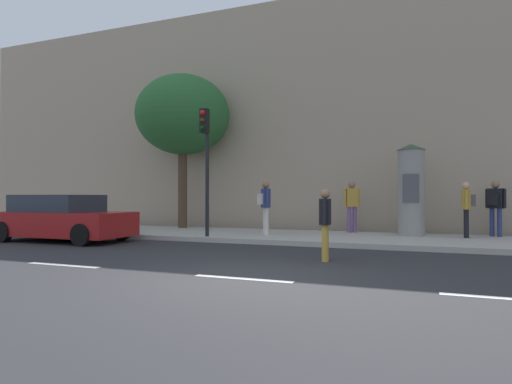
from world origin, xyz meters
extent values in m
plane|color=#2B2B2D|center=(0.00, 0.00, 0.00)|extent=(80.00, 80.00, 0.00)
cube|color=#B2ADA3|center=(0.00, 7.00, 0.07)|extent=(36.00, 4.00, 0.15)
cube|color=silver|center=(-4.00, 0.00, 0.00)|extent=(1.80, 0.16, 0.01)
cube|color=silver|center=(0.00, 0.00, 0.00)|extent=(1.80, 0.16, 0.01)
cube|color=silver|center=(4.00, 0.00, 0.00)|extent=(1.80, 0.16, 0.01)
cube|color=tan|center=(0.00, 12.00, 4.62)|extent=(36.00, 5.00, 9.23)
cylinder|color=black|center=(-3.52, 5.35, 1.77)|extent=(0.12, 0.12, 3.24)
cube|color=black|center=(-3.52, 5.17, 3.77)|extent=(0.24, 0.24, 0.75)
sphere|color=red|center=(-3.52, 5.04, 4.00)|extent=(0.16, 0.16, 0.16)
sphere|color=#3C2906|center=(-3.52, 5.04, 3.76)|extent=(0.16, 0.16, 0.16)
sphere|color=#07330F|center=(-3.52, 5.04, 3.52)|extent=(0.16, 0.16, 0.16)
cylinder|color=gray|center=(2.47, 8.05, 1.53)|extent=(0.83, 0.83, 2.76)
cone|color=#334C33|center=(2.47, 8.05, 3.01)|extent=(0.91, 0.91, 0.20)
cube|color=#4C4C51|center=(2.47, 7.63, 1.67)|extent=(0.50, 0.02, 0.90)
cylinder|color=#4C3826|center=(-6.24, 8.39, 1.63)|extent=(0.36, 0.36, 2.96)
ellipsoid|color=#28602D|center=(-6.24, 8.39, 4.71)|extent=(3.78, 3.78, 3.21)
cylinder|color=#B78C33|center=(0.85, 2.65, 0.40)|extent=(0.14, 0.14, 0.80)
cylinder|color=#B78C33|center=(0.88, 2.44, 0.40)|extent=(0.14, 0.14, 0.80)
cube|color=black|center=(0.87, 2.55, 1.08)|extent=(0.30, 0.46, 0.56)
cylinder|color=black|center=(0.83, 2.80, 1.08)|extent=(0.09, 0.09, 0.54)
cylinder|color=black|center=(0.91, 2.29, 1.08)|extent=(0.09, 0.09, 0.54)
sphere|color=#8C664C|center=(0.87, 2.55, 1.47)|extent=(0.22, 0.22, 0.22)
cylinder|color=silver|center=(-1.97, 6.55, 0.59)|extent=(0.14, 0.14, 0.89)
cylinder|color=silver|center=(-2.08, 6.72, 0.59)|extent=(0.14, 0.14, 0.89)
cube|color=navy|center=(-2.02, 6.64, 1.35)|extent=(0.42, 0.48, 0.63)
cylinder|color=navy|center=(-1.89, 6.42, 1.35)|extent=(0.09, 0.09, 0.60)
cylinder|color=navy|center=(-2.16, 6.85, 1.35)|extent=(0.09, 0.09, 0.60)
sphere|color=#8C664C|center=(-2.02, 6.64, 1.79)|extent=(0.24, 0.24, 0.24)
cube|color=silver|center=(-2.18, 6.54, 1.32)|extent=(0.29, 0.32, 0.36)
cylinder|color=black|center=(4.05, 7.77, 0.58)|extent=(0.14, 0.14, 0.86)
cylinder|color=black|center=(4.06, 7.99, 0.58)|extent=(0.14, 0.14, 0.86)
cube|color=#B78C33|center=(4.05, 7.88, 1.32)|extent=(0.26, 0.45, 0.61)
cylinder|color=#B78C33|center=(4.04, 7.61, 1.32)|extent=(0.09, 0.09, 0.58)
cylinder|color=#B78C33|center=(4.06, 8.14, 1.32)|extent=(0.09, 0.09, 0.58)
sphere|color=tan|center=(4.05, 7.88, 1.74)|extent=(0.23, 0.23, 0.23)
cube|color=#4C4C51|center=(4.23, 7.87, 1.29)|extent=(0.17, 0.29, 0.36)
cylinder|color=navy|center=(5.04, 8.53, 0.59)|extent=(0.14, 0.14, 0.88)
cylinder|color=navy|center=(4.85, 8.65, 0.59)|extent=(0.14, 0.14, 0.88)
cube|color=black|center=(4.94, 8.59, 1.35)|extent=(0.52, 0.45, 0.63)
cylinder|color=black|center=(5.17, 8.44, 1.35)|extent=(0.09, 0.09, 0.60)
cylinder|color=black|center=(4.72, 8.74, 1.35)|extent=(0.09, 0.09, 0.60)
sphere|color=#8C664C|center=(4.94, 8.59, 1.78)|extent=(0.24, 0.24, 0.24)
cube|color=black|center=(4.85, 8.44, 1.32)|extent=(0.32, 0.29, 0.36)
cylinder|color=#724C84|center=(0.41, 8.49, 0.60)|extent=(0.14, 0.14, 0.90)
cylinder|color=#724C84|center=(0.58, 8.57, 0.60)|extent=(0.14, 0.14, 0.90)
cube|color=#B78C33|center=(0.50, 8.53, 1.37)|extent=(0.45, 0.38, 0.64)
cylinder|color=#B78C33|center=(0.28, 8.43, 1.37)|extent=(0.09, 0.09, 0.61)
cylinder|color=#B78C33|center=(0.71, 8.63, 1.37)|extent=(0.09, 0.09, 0.61)
sphere|color=#8C664C|center=(0.50, 8.53, 1.81)|extent=(0.24, 0.24, 0.24)
cube|color=maroon|center=(-7.72, 3.67, 0.55)|extent=(4.39, 1.96, 0.75)
cube|color=#262D38|center=(-7.94, 3.66, 1.19)|extent=(2.47, 1.74, 0.54)
cylinder|color=black|center=(-9.23, 2.75, 0.32)|extent=(0.64, 0.23, 0.64)
cylinder|color=black|center=(-9.26, 4.53, 0.32)|extent=(0.64, 0.23, 0.64)
cylinder|color=black|center=(-6.18, 2.81, 0.32)|extent=(0.64, 0.23, 0.64)
cylinder|color=black|center=(-6.21, 4.58, 0.32)|extent=(0.64, 0.23, 0.64)
camera|label=1|loc=(2.94, -6.87, 1.41)|focal=30.58mm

